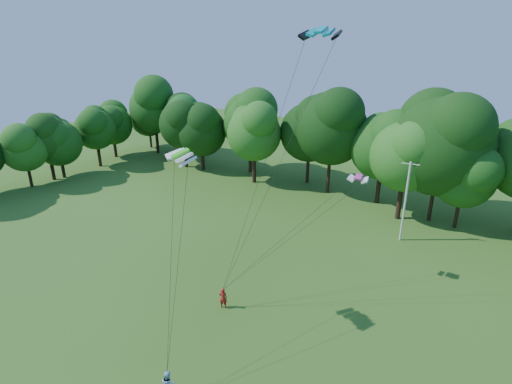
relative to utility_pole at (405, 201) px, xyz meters
The scene contains 9 objects.
utility_pole is the anchor object (origin of this frame).
kite_flyer_left 20.19m from the utility_pole, 110.55° to the right, with size 0.60×0.39×1.64m, color #A61A15.
kite_flyer_right 26.95m from the utility_pole, 99.09° to the right, with size 0.83×0.64×1.70m, color #AFCFF3.
kite_teal 20.63m from the utility_pole, 100.62° to the right, with size 2.59×1.37×0.49m.
kite_green 23.86m from the utility_pole, 110.42° to the right, with size 2.65×1.82×0.48m.
kite_pink 10.27m from the utility_pole, 98.23° to the right, with size 1.65×0.99×0.30m.
tree_back_west 38.71m from the utility_pole, 169.01° to the left, with size 7.80×7.80×11.35m.
tree_back_center 9.09m from the utility_pole, 81.40° to the left, with size 11.33×11.33×16.48m.
tree_flank_west 47.05m from the utility_pole, 166.36° to the right, with size 6.99×6.99×10.16m.
Camera 1 is at (14.05, -7.59, 18.58)m, focal length 28.00 mm.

